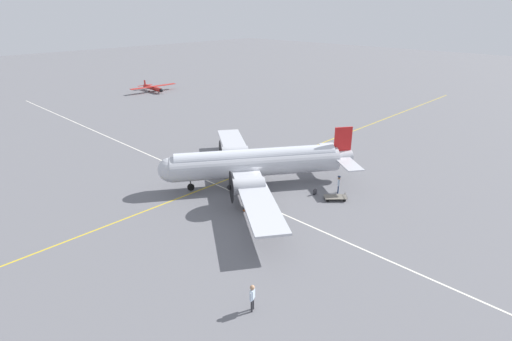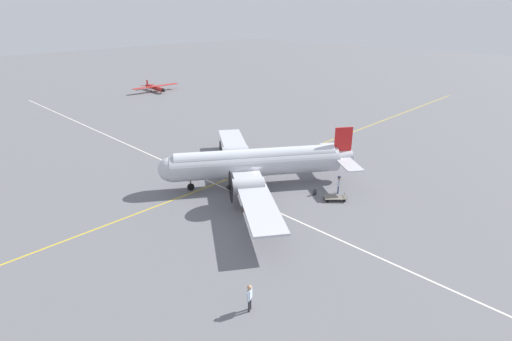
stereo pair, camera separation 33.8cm
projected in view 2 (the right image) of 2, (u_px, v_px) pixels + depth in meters
ground_plane at (256, 185)px, 40.84m from camera, size 300.00×300.00×0.00m
apron_line_eastwest at (235, 177)px, 42.92m from camera, size 120.00×0.16×0.01m
apron_line_northsouth at (236, 193)px, 39.03m from camera, size 0.16×120.00×0.01m
airliner_main at (252, 163)px, 39.83m from camera, size 20.02×23.12×5.68m
crew_foreground at (250, 295)px, 23.57m from camera, size 0.57×0.36×1.83m
passenger_boarding at (339, 183)px, 38.69m from camera, size 0.53×0.40×1.75m
suitcase_near_door at (315, 192)px, 38.63m from camera, size 0.41×0.12×0.62m
baggage_cart at (335, 197)px, 37.59m from camera, size 2.22×2.21×0.56m
light_aircraft_distant at (156, 88)px, 85.93m from camera, size 10.51×7.80×2.01m
traffic_cone at (245, 208)px, 35.66m from camera, size 0.42×0.42×0.55m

